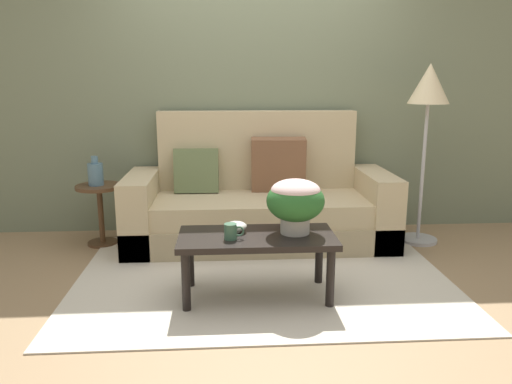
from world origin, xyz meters
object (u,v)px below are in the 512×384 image
floor_lamp (428,99)px  snack_bowl (236,226)px  coffee_table (257,244)px  side_table (100,204)px  table_vase (96,173)px  couch (259,205)px  coffee_mug (231,231)px  potted_plant (295,200)px

floor_lamp → snack_bowl: 2.06m
coffee_table → floor_lamp: bearing=34.9°
side_table → table_vase: size_ratio=2.12×
couch → coffee_mug: couch is taller
coffee_mug → couch: bearing=78.0°
side_table → floor_lamp: 2.92m
side_table → table_vase: table_vase is taller
table_vase → side_table: bearing=21.8°
side_table → floor_lamp: floor_lamp is taller
coffee_table → side_table: bearing=137.9°
coffee_table → floor_lamp: 2.04m
floor_lamp → coffee_mug: bearing=-146.1°
couch → floor_lamp: bearing=-4.2°
couch → coffee_table: bearing=-94.7°
coffee_table → table_vase: bearing=138.5°
couch → coffee_mug: size_ratio=17.80×
couch → coffee_table: 1.16m
coffee_table → coffee_mug: 0.21m
floor_lamp → potted_plant: 1.72m
floor_lamp → table_vase: floor_lamp is taller
coffee_mug → snack_bowl: coffee_mug is taller
potted_plant → coffee_mug: 0.46m
floor_lamp → potted_plant: (-1.25, -1.02, -0.60)m
snack_bowl → floor_lamp: bearing=30.8°
potted_plant → table_vase: 1.90m
potted_plant → coffee_mug: size_ratio=2.95×
coffee_mug → table_vase: size_ratio=0.51×
floor_lamp → coffee_mug: 2.16m
snack_bowl → table_vase: size_ratio=0.57×
snack_bowl → couch: bearing=78.1°
couch → side_table: bearing=-179.8°
potted_plant → table_vase: size_ratio=1.50×
potted_plant → couch: bearing=97.9°
floor_lamp → side_table: bearing=178.0°
side_table → potted_plant: potted_plant is taller
side_table → snack_bowl: side_table is taller
coffee_table → floor_lamp: (1.51, 1.05, 0.88)m
coffee_table → table_vase: 1.74m
side_table → coffee_mug: (1.11, -1.22, 0.11)m
side_table → potted_plant: (1.52, -1.12, 0.28)m
coffee_table → floor_lamp: floor_lamp is taller
floor_lamp → coffee_mug: size_ratio=12.08×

